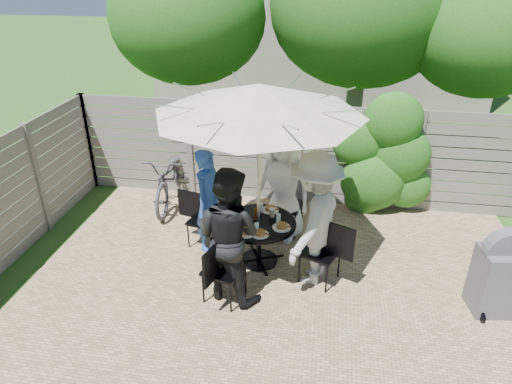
% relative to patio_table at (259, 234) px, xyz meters
% --- Properties ---
extents(backyard_envelope, '(60.00, 60.00, 5.00)m').
position_rel_patio_table_xyz_m(backyard_envelope, '(0.49, 9.29, 2.12)').
color(backyard_envelope, '#2A551A').
rests_on(backyard_envelope, ground).
extents(patio_table, '(1.34, 1.34, 0.69)m').
position_rel_patio_table_xyz_m(patio_table, '(0.00, 0.00, 0.00)').
color(patio_table, black).
rests_on(patio_table, ground).
extents(umbrella, '(3.49, 3.49, 2.66)m').
position_rel_patio_table_xyz_m(umbrella, '(0.00, -0.00, 1.99)').
color(umbrella, silver).
rests_on(umbrella, ground).
extents(chair_back, '(0.57, 0.76, 1.00)m').
position_rel_patio_table_xyz_m(chair_back, '(0.31, 0.92, -0.18)').
color(chair_back, black).
rests_on(chair_back, ground).
extents(person_back, '(1.02, 0.83, 1.80)m').
position_rel_patio_table_xyz_m(person_back, '(0.27, 0.79, 0.42)').
color(person_back, white).
rests_on(person_back, ground).
extents(chair_left, '(0.69, 0.52, 0.90)m').
position_rel_patio_table_xyz_m(chair_left, '(-0.91, 0.31, -0.21)').
color(chair_left, black).
rests_on(chair_left, ground).
extents(person_left, '(0.56, 0.69, 1.63)m').
position_rel_patio_table_xyz_m(person_left, '(-0.79, 0.27, 0.33)').
color(person_left, '#2953B3').
rests_on(person_left, ground).
extents(chair_front, '(0.59, 0.75, 0.98)m').
position_rel_patio_table_xyz_m(chair_front, '(-0.31, -0.91, -0.19)').
color(chair_front, black).
rests_on(chair_front, ground).
extents(person_front, '(1.08, 0.96, 1.86)m').
position_rel_patio_table_xyz_m(person_front, '(-0.27, -0.79, 0.45)').
color(person_front, black).
rests_on(person_front, ground).
extents(chair_right, '(0.75, 0.62, 0.98)m').
position_rel_patio_table_xyz_m(chair_right, '(0.91, -0.31, -0.19)').
color(chair_right, black).
rests_on(chair_right, ground).
extents(person_right, '(1.07, 1.40, 1.91)m').
position_rel_patio_table_xyz_m(person_right, '(0.79, -0.27, 0.47)').
color(person_right, '#AFAFAA').
rests_on(person_right, ground).
extents(plate_back, '(0.26, 0.26, 0.06)m').
position_rel_patio_table_xyz_m(plate_back, '(0.12, 0.34, 0.23)').
color(plate_back, white).
rests_on(plate_back, patio_table).
extents(plate_left, '(0.26, 0.26, 0.06)m').
position_rel_patio_table_xyz_m(plate_left, '(-0.34, 0.12, 0.23)').
color(plate_left, white).
rests_on(plate_left, patio_table).
extents(plate_front, '(0.26, 0.26, 0.06)m').
position_rel_patio_table_xyz_m(plate_front, '(-0.12, -0.34, 0.23)').
color(plate_front, white).
rests_on(plate_front, patio_table).
extents(plate_right, '(0.26, 0.26, 0.06)m').
position_rel_patio_table_xyz_m(plate_right, '(0.34, -0.12, 0.23)').
color(plate_right, white).
rests_on(plate_right, patio_table).
extents(plate_extra, '(0.24, 0.24, 0.06)m').
position_rel_patio_table_xyz_m(plate_extra, '(0.07, -0.34, 0.23)').
color(plate_extra, white).
rests_on(plate_extra, patio_table).
extents(glass_back, '(0.07, 0.07, 0.14)m').
position_rel_patio_table_xyz_m(glass_back, '(-0.02, 0.28, 0.28)').
color(glass_back, silver).
rests_on(glass_back, patio_table).
extents(glass_left, '(0.07, 0.07, 0.14)m').
position_rel_patio_table_xyz_m(glass_left, '(-0.28, -0.02, 0.28)').
color(glass_left, silver).
rests_on(glass_left, patio_table).
extents(glass_front, '(0.07, 0.07, 0.14)m').
position_rel_patio_table_xyz_m(glass_front, '(0.02, -0.28, 0.28)').
color(glass_front, silver).
rests_on(glass_front, patio_table).
extents(glass_right, '(0.07, 0.07, 0.14)m').
position_rel_patio_table_xyz_m(glass_right, '(0.28, 0.02, 0.28)').
color(glass_right, silver).
rests_on(glass_right, patio_table).
extents(syrup_jug, '(0.09, 0.09, 0.16)m').
position_rel_patio_table_xyz_m(syrup_jug, '(-0.04, 0.07, 0.29)').
color(syrup_jug, '#59280C').
rests_on(syrup_jug, patio_table).
extents(coffee_cup, '(0.08, 0.08, 0.12)m').
position_rel_patio_table_xyz_m(coffee_cup, '(0.17, 0.18, 0.27)').
color(coffee_cup, '#C6B293').
rests_on(coffee_cup, patio_table).
extents(bicycle, '(0.80, 1.97, 1.01)m').
position_rel_patio_table_xyz_m(bicycle, '(-1.85, 1.60, 0.02)').
color(bicycle, '#333338').
rests_on(bicycle, ground).
extents(bbq_grill, '(0.65, 0.54, 1.20)m').
position_rel_patio_table_xyz_m(bbq_grill, '(3.12, -0.55, 0.06)').
color(bbq_grill, '#57575B').
rests_on(bbq_grill, ground).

